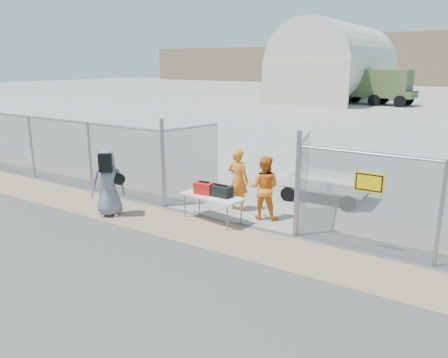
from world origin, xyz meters
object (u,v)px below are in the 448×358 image
Objects in this scene: visitor at (108,183)px; utility_trailer at (326,187)px; folding_table at (212,208)px; security_worker_left at (238,180)px; security_worker_right at (264,188)px.

utility_trailer is (4.36, 4.42, -0.50)m from visitor.
security_worker_left is at bearing 92.69° from folding_table.
folding_table is at bearing -14.89° from visitor.
security_worker_left is 1.02× the size of security_worker_right.
security_worker_right is at bearing 48.75° from folding_table.
utility_trailer is (1.71, 2.19, -0.47)m from security_worker_left.
visitor is 0.55× the size of utility_trailer.
security_worker_right is (0.92, -0.23, -0.02)m from security_worker_left.
security_worker_right is 2.59m from utility_trailer.
folding_table is 1.23m from security_worker_left.
security_worker_right is at bearing 167.89° from security_worker_left.
folding_table is 0.91× the size of visitor.
security_worker_left reaches higher than security_worker_right.
visitor is (-3.57, -2.00, 0.06)m from security_worker_right.
folding_table is at bearing 86.78° from security_worker_left.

